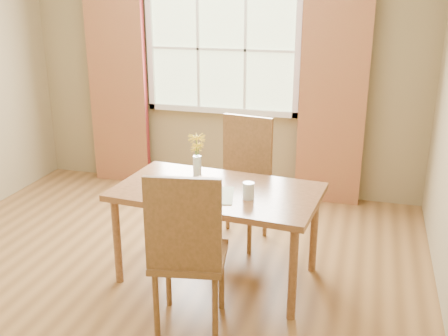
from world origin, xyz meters
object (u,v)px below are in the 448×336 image
chair_near (187,248)px  water_glass (248,191)px  dining_table (217,198)px  chair_far (243,174)px  flower_vase (197,151)px  croissant_sandwich (204,185)px

chair_near → water_glass: chair_near is taller
dining_table → chair_far: size_ratio=1.42×
chair_near → chair_far: size_ratio=1.01×
chair_near → flower_vase: chair_near is taller
dining_table → water_glass: water_glass is taller
chair_far → flower_vase: size_ratio=3.20×
croissant_sandwich → chair_near: bearing=-87.4°
chair_far → water_glass: chair_far is taller
chair_far → flower_vase: bearing=-106.9°
dining_table → water_glass: (0.26, -0.12, 0.13)m
dining_table → croissant_sandwich: size_ratio=8.95×
chair_near → dining_table: bearing=81.4°
chair_near → flower_vase: 1.01m
chair_near → croissant_sandwich: (-0.07, 0.57, 0.19)m
water_glass → flower_vase: (-0.49, 0.34, 0.15)m
chair_near → chair_far: (-0.00, 1.43, -0.01)m
chair_far → flower_vase: chair_far is taller
dining_table → chair_near: bearing=-83.8°
croissant_sandwich → flower_vase: bearing=111.1°
dining_table → chair_near: chair_near is taller
dining_table → flower_vase: bearing=141.0°
dining_table → croissant_sandwich: croissant_sandwich is taller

